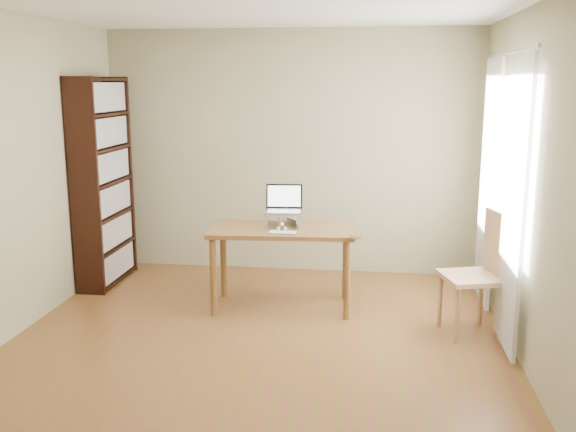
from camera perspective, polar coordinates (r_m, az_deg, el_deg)
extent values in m
cube|color=brown|center=(5.10, -3.02, -11.97)|extent=(4.00, 4.50, 0.02)
cube|color=#8F8960|center=(6.94, 0.27, 5.66)|extent=(4.00, 0.02, 2.60)
cube|color=#8F8960|center=(2.59, -12.48, -5.24)|extent=(4.00, 0.02, 2.60)
cube|color=#8F8960|center=(4.78, 21.21, 2.04)|extent=(0.02, 4.50, 2.60)
cube|color=white|center=(5.54, 19.08, 4.48)|extent=(0.01, 1.80, 1.40)
cube|color=black|center=(6.39, -17.69, 2.31)|extent=(0.30, 0.04, 2.10)
cube|color=black|center=(7.17, -14.80, 3.46)|extent=(0.30, 0.04, 2.10)
cube|color=black|center=(6.84, -17.24, 2.92)|extent=(0.02, 0.90, 2.10)
cube|color=black|center=(7.00, -15.68, -5.35)|extent=(0.30, 0.84, 0.02)
cube|color=black|center=(6.95, -15.53, -4.03)|extent=(0.20, 0.78, 0.28)
cube|color=black|center=(6.91, -15.84, -2.66)|extent=(0.30, 0.84, 0.03)
cube|color=black|center=(6.86, -15.69, -1.29)|extent=(0.20, 0.78, 0.28)
cube|color=black|center=(6.84, -16.00, 0.10)|extent=(0.30, 0.84, 0.02)
cube|color=black|center=(6.80, -15.85, 1.50)|extent=(0.20, 0.78, 0.28)
cube|color=black|center=(6.78, -16.16, 2.92)|extent=(0.30, 0.84, 0.02)
cube|color=black|center=(6.75, -16.01, 4.34)|extent=(0.20, 0.78, 0.28)
cube|color=black|center=(6.74, -16.33, 5.77)|extent=(0.30, 0.84, 0.02)
cube|color=black|center=(6.71, -16.18, 7.22)|extent=(0.20, 0.78, 0.28)
cube|color=black|center=(6.71, -16.50, 8.66)|extent=(0.30, 0.84, 0.02)
cube|color=black|center=(6.70, -16.34, 10.12)|extent=(0.20, 0.78, 0.28)
cube|color=black|center=(6.71, -16.67, 11.55)|extent=(0.30, 0.84, 0.03)
cube|color=white|center=(5.03, 19.43, 0.88)|extent=(0.03, 0.70, 2.20)
cube|color=white|center=(6.09, 17.36, 2.83)|extent=(0.03, 0.70, 2.20)
cylinder|color=silver|center=(5.49, 19.08, 13.64)|extent=(0.03, 1.90, 0.03)
cube|color=brown|center=(5.80, -0.54, -1.28)|extent=(1.33, 0.73, 0.04)
cylinder|color=brown|center=(6.26, -5.55, -3.91)|extent=(0.06, 0.06, 0.71)
cylinder|color=brown|center=(6.10, 5.30, -4.31)|extent=(0.06, 0.06, 0.71)
cylinder|color=brown|center=(5.76, -6.73, -5.32)|extent=(0.06, 0.06, 0.71)
cylinder|color=brown|center=(5.60, 5.08, -5.80)|extent=(0.06, 0.06, 0.71)
cube|color=silver|center=(5.89, -1.84, -0.30)|extent=(0.03, 0.25, 0.12)
cube|color=silver|center=(5.85, 0.97, -0.38)|extent=(0.03, 0.25, 0.12)
cube|color=silver|center=(5.85, -0.44, 0.29)|extent=(0.32, 0.25, 0.01)
cube|color=silver|center=(5.85, -0.44, 0.43)|extent=(0.35, 0.25, 0.02)
cube|color=black|center=(5.96, -0.26, 1.79)|extent=(0.34, 0.07, 0.22)
cube|color=white|center=(5.95, -0.27, 1.78)|extent=(0.31, 0.06, 0.19)
cube|color=silver|center=(5.58, -0.47, -1.52)|extent=(0.26, 0.12, 0.02)
cube|color=white|center=(5.58, -0.47, -1.43)|extent=(0.24, 0.10, 0.00)
cylinder|color=#50391B|center=(5.48, 5.98, -1.90)|extent=(0.11, 0.11, 0.01)
ellipsoid|color=#403A32|center=(5.89, -0.44, -0.29)|extent=(0.15, 0.34, 0.12)
ellipsoid|color=#403A32|center=(6.00, -0.30, -0.11)|extent=(0.14, 0.14, 0.11)
ellipsoid|color=#403A32|center=(5.71, -0.71, -0.51)|extent=(0.09, 0.09, 0.08)
ellipsoid|color=silver|center=(5.75, -0.65, -0.73)|extent=(0.08, 0.08, 0.07)
sphere|color=silver|center=(5.68, -0.76, -0.72)|extent=(0.04, 0.04, 0.04)
cone|color=#403A32|center=(5.71, -0.98, -0.11)|extent=(0.03, 0.04, 0.04)
cone|color=#403A32|center=(5.70, -0.42, -0.13)|extent=(0.03, 0.04, 0.04)
cylinder|color=silver|center=(5.71, -1.02, -1.14)|extent=(0.03, 0.08, 0.03)
cylinder|color=silver|center=(5.71, -0.42, -1.16)|extent=(0.03, 0.08, 0.03)
cylinder|color=#403A32|center=(6.02, 0.58, -0.43)|extent=(0.12, 0.18, 0.03)
cube|color=tan|center=(5.46, 15.99, -5.28)|extent=(0.56, 0.56, 0.04)
cylinder|color=tan|center=(5.34, 14.17, -8.31)|extent=(0.04, 0.04, 0.48)
cylinder|color=tan|center=(5.39, 18.06, -8.33)|extent=(0.04, 0.04, 0.48)
cylinder|color=tan|center=(5.68, 13.76, -7.05)|extent=(0.04, 0.04, 0.48)
cylinder|color=tan|center=(5.73, 17.41, -7.08)|extent=(0.04, 0.04, 0.48)
cube|color=tan|center=(5.42, 18.29, -2.59)|extent=(0.15, 0.42, 0.54)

